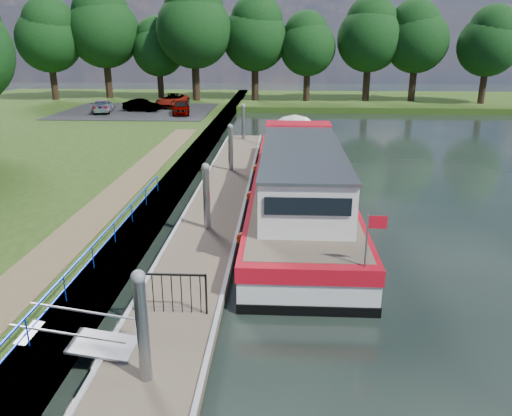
# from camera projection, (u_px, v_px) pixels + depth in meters

# --- Properties ---
(ground) EXTENTS (160.00, 160.00, 0.00)m
(ground) POSITION_uv_depth(u_px,v_px,m) (154.00, 379.00, 11.23)
(ground) COLOR black
(ground) RESTS_ON ground
(bank_edge) EXTENTS (1.10, 90.00, 0.78)m
(bank_edge) POSITION_uv_depth(u_px,v_px,m) (176.00, 182.00, 25.42)
(bank_edge) COLOR #473D2D
(bank_edge) RESTS_ON ground
(far_bank) EXTENTS (60.00, 18.00, 0.60)m
(far_bank) POSITION_uv_depth(u_px,v_px,m) (359.00, 101.00, 59.72)
(far_bank) COLOR #253F12
(far_bank) RESTS_ON ground
(footpath) EXTENTS (1.60, 40.00, 0.05)m
(footpath) POSITION_uv_depth(u_px,v_px,m) (89.00, 220.00, 18.76)
(footpath) COLOR brown
(footpath) RESTS_ON riverbank
(carpark) EXTENTS (14.00, 12.00, 0.06)m
(carpark) POSITION_uv_depth(u_px,v_px,m) (138.00, 111.00, 47.47)
(carpark) COLOR black
(carpark) RESTS_ON riverbank
(blue_fence) EXTENTS (0.04, 18.04, 0.72)m
(blue_fence) POSITION_uv_depth(u_px,v_px,m) (79.00, 266.00, 13.78)
(blue_fence) COLOR #0C2DBF
(blue_fence) RESTS_ON riverbank
(pontoon) EXTENTS (2.50, 30.00, 0.56)m
(pontoon) POSITION_uv_depth(u_px,v_px,m) (222.00, 198.00, 23.47)
(pontoon) COLOR brown
(pontoon) RESTS_ON ground
(mooring_piles) EXTENTS (0.30, 27.30, 3.55)m
(mooring_piles) POSITION_uv_depth(u_px,v_px,m) (221.00, 175.00, 23.12)
(mooring_piles) COLOR gray
(mooring_piles) RESTS_ON ground
(gangway) EXTENTS (2.58, 1.00, 0.92)m
(gangway) POSITION_uv_depth(u_px,v_px,m) (79.00, 340.00, 11.59)
(gangway) COLOR #A5A8AD
(gangway) RESTS_ON ground
(gate_panel) EXTENTS (1.85, 0.05, 1.15)m
(gate_panel) POSITION_uv_depth(u_px,v_px,m) (172.00, 287.00, 12.94)
(gate_panel) COLOR black
(gate_panel) RESTS_ON ground
(barge) EXTENTS (4.36, 21.15, 4.78)m
(barge) POSITION_uv_depth(u_px,v_px,m) (298.00, 179.00, 23.28)
(barge) COLOR black
(barge) RESTS_ON ground
(horizon_trees) EXTENTS (54.38, 10.03, 12.87)m
(horizon_trees) POSITION_uv_depth(u_px,v_px,m) (244.00, 33.00, 54.81)
(horizon_trees) COLOR #332316
(horizon_trees) RESTS_ON ground
(car_a) EXTENTS (2.08, 3.90, 1.26)m
(car_a) POSITION_uv_depth(u_px,v_px,m) (181.00, 107.00, 44.91)
(car_a) COLOR #999999
(car_a) RESTS_ON carpark
(car_b) EXTENTS (3.59, 1.84, 1.13)m
(car_b) POSITION_uv_depth(u_px,v_px,m) (142.00, 105.00, 46.90)
(car_b) COLOR #999999
(car_b) RESTS_ON carpark
(car_c) EXTENTS (2.41, 4.28, 1.17)m
(car_c) POSITION_uv_depth(u_px,v_px,m) (103.00, 106.00, 46.18)
(car_c) COLOR #999999
(car_c) RESTS_ON carpark
(car_d) EXTENTS (2.92, 5.03, 1.32)m
(car_d) POSITION_uv_depth(u_px,v_px,m) (172.00, 100.00, 49.90)
(car_d) COLOR #999999
(car_d) RESTS_ON carpark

